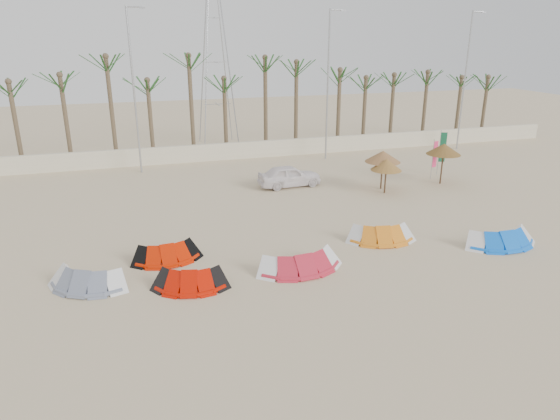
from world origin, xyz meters
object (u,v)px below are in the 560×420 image
object	(u,v)px
kite_grey	(87,276)
kite_red_mid	(189,276)
parasol_mid	(386,165)
kite_red_left	(166,250)
kite_red_right	(298,258)
car	(289,176)
parasol_right	(444,149)
kite_orange	(378,231)
parasol_left	(383,156)
kite_blue	(497,235)

from	to	relation	value
kite_grey	kite_red_mid	distance (m)	3.99
parasol_mid	kite_red_left	bearing A→B (deg)	-156.98
kite_red_right	car	xyz separation A→B (m)	(3.30, 11.38, 0.27)
kite_red_left	parasol_right	distance (m)	19.40
kite_orange	parasol_right	size ratio (longest dim) A/B	1.27
kite_orange	parasol_mid	xyz separation A→B (m)	(3.84, 6.53, 1.37)
parasol_mid	kite_grey	bearing A→B (deg)	-156.38
kite_grey	car	xyz separation A→B (m)	(11.68, 10.45, 0.27)
parasol_left	car	bearing A→B (deg)	157.54
kite_red_left	parasol_mid	size ratio (longest dim) A/B	1.41
parasol_right	kite_red_right	bearing A→B (deg)	-145.04
kite_red_mid	car	distance (m)	14.08
kite_grey	kite_blue	xyz separation A→B (m)	(18.12, -1.22, 0.00)
parasol_left	parasol_mid	size ratio (longest dim) A/B	1.14
kite_red_mid	kite_orange	bearing A→B (deg)	12.53
kite_red_left	kite_blue	distance (m)	15.19
kite_orange	parasol_left	xyz separation A→B (m)	(4.03, 7.39, 1.68)
kite_orange	parasol_right	xyz separation A→B (m)	(8.30, 7.29, 1.88)
kite_grey	parasol_mid	distance (m)	18.46
kite_orange	kite_grey	bearing A→B (deg)	-176.30
kite_red_mid	parasol_mid	world-z (taller)	parasol_mid
kite_grey	kite_orange	distance (m)	13.06
kite_red_mid	kite_orange	size ratio (longest dim) A/B	0.93
kite_orange	parasol_mid	world-z (taller)	parasol_mid
car	kite_blue	bearing A→B (deg)	-153.88
kite_red_right	parasol_right	world-z (taller)	parasol_right
kite_red_mid	parasol_mid	xyz separation A→B (m)	(13.06, 8.58, 1.38)
kite_grey	parasol_left	bearing A→B (deg)	25.76
parasol_left	car	distance (m)	5.99
kite_orange	kite_blue	xyz separation A→B (m)	(5.09, -2.06, 0.00)
kite_grey	parasol_right	xyz separation A→B (m)	(21.33, 8.13, 1.88)
kite_red_left	kite_red_right	bearing A→B (deg)	-25.50
parasol_right	kite_grey	bearing A→B (deg)	-159.14
kite_blue	kite_red_right	bearing A→B (deg)	178.28
kite_blue	kite_red_left	bearing A→B (deg)	169.48
kite_blue	parasol_mid	xyz separation A→B (m)	(-1.25, 8.59, 1.37)
kite_grey	kite_red_left	size ratio (longest dim) A/B	1.19
kite_red_mid	kite_blue	size ratio (longest dim) A/B	0.89
kite_grey	parasol_right	distance (m)	22.91
kite_grey	parasol_mid	world-z (taller)	parasol_mid
kite_red_left	parasol_left	xyz separation A→B (m)	(13.88, 6.67, 1.68)
kite_red_left	kite_blue	xyz separation A→B (m)	(14.94, -2.78, 0.00)
kite_red_right	kite_blue	xyz separation A→B (m)	(9.74, -0.29, -0.00)
kite_red_mid	kite_blue	world-z (taller)	same
kite_red_right	parasol_right	size ratio (longest dim) A/B	1.38
parasol_left	kite_red_left	bearing A→B (deg)	-154.33
kite_orange	parasol_right	world-z (taller)	parasol_right
kite_grey	kite_red_mid	world-z (taller)	same
kite_orange	kite_blue	size ratio (longest dim) A/B	0.96
parasol_left	kite_blue	bearing A→B (deg)	-83.61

